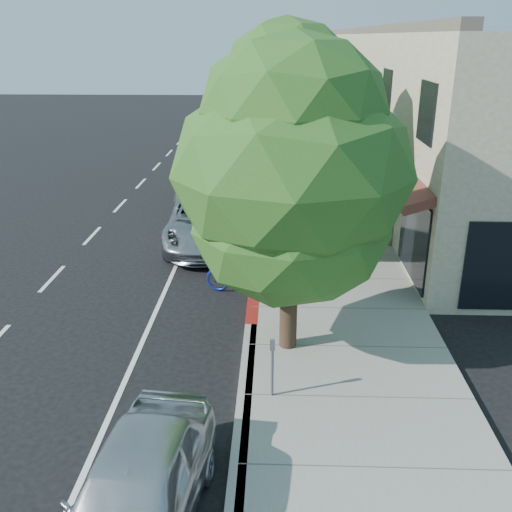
{
  "coord_description": "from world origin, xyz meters",
  "views": [
    {
      "loc": [
        0.58,
        -13.69,
        6.89
      ],
      "look_at": [
        0.06,
        0.64,
        1.35
      ],
      "focal_mm": 40.0,
      "sensor_mm": 36.0,
      "label": 1
    }
  ],
  "objects_px": {
    "silver_suv": "(208,219)",
    "white_pickup": "(253,147)",
    "street_tree_4": "(283,83)",
    "dark_suv_far": "(255,125)",
    "street_tree_2": "(285,95)",
    "cyclist": "(260,241)",
    "bicycle": "(240,276)",
    "street_tree_5": "(282,74)",
    "street_tree_3": "(284,87)",
    "street_tree_1": "(287,121)",
    "near_car_a": "(136,494)",
    "street_tree_0": "(292,175)",
    "dark_sedan": "(221,167)",
    "pedestrian": "(349,183)"
  },
  "relations": [
    {
      "from": "street_tree_4",
      "to": "silver_suv",
      "type": "relative_size",
      "value": 1.13
    },
    {
      "from": "street_tree_4",
      "to": "pedestrian",
      "type": "xyz_separation_m",
      "value": [
        2.77,
        -11.93,
        -3.19
      ]
    },
    {
      "from": "bicycle",
      "to": "dark_sedan",
      "type": "xyz_separation_m",
      "value": [
        -1.8,
        13.38,
        0.21
      ]
    },
    {
      "from": "street_tree_5",
      "to": "dark_sedan",
      "type": "xyz_separation_m",
      "value": [
        -3.1,
        -13.5,
        -3.66
      ]
    },
    {
      "from": "street_tree_3",
      "to": "white_pickup",
      "type": "relative_size",
      "value": 1.22
    },
    {
      "from": "street_tree_0",
      "to": "dark_suv_far",
      "type": "distance_m",
      "value": 30.23
    },
    {
      "from": "cyclist",
      "to": "bicycle",
      "type": "bearing_deg",
      "value": 146.81
    },
    {
      "from": "street_tree_0",
      "to": "street_tree_2",
      "type": "xyz_separation_m",
      "value": [
        0.0,
        12.0,
        0.5
      ]
    },
    {
      "from": "street_tree_2",
      "to": "street_tree_3",
      "type": "height_order",
      "value": "street_tree_2"
    },
    {
      "from": "street_tree_0",
      "to": "near_car_a",
      "type": "xyz_separation_m",
      "value": [
        -2.28,
        -5.36,
        -3.45
      ]
    },
    {
      "from": "bicycle",
      "to": "pedestrian",
      "type": "height_order",
      "value": "pedestrian"
    },
    {
      "from": "white_pickup",
      "to": "street_tree_4",
      "type": "bearing_deg",
      "value": 60.27
    },
    {
      "from": "street_tree_1",
      "to": "bicycle",
      "type": "height_order",
      "value": "street_tree_1"
    },
    {
      "from": "bicycle",
      "to": "street_tree_0",
      "type": "bearing_deg",
      "value": -140.81
    },
    {
      "from": "street_tree_5",
      "to": "white_pickup",
      "type": "bearing_deg",
      "value": -101.21
    },
    {
      "from": "street_tree_1",
      "to": "bicycle",
      "type": "distance_m",
      "value": 5.05
    },
    {
      "from": "street_tree_3",
      "to": "street_tree_4",
      "type": "bearing_deg",
      "value": 90.0
    },
    {
      "from": "silver_suv",
      "to": "dark_sedan",
      "type": "relative_size",
      "value": 1.36
    },
    {
      "from": "street_tree_1",
      "to": "dark_sedan",
      "type": "xyz_separation_m",
      "value": [
        -3.1,
        10.5,
        -3.73
      ]
    },
    {
      "from": "silver_suv",
      "to": "white_pickup",
      "type": "relative_size",
      "value": 1.0
    },
    {
      "from": "street_tree_1",
      "to": "near_car_a",
      "type": "height_order",
      "value": "street_tree_1"
    },
    {
      "from": "street_tree_3",
      "to": "dark_sedan",
      "type": "relative_size",
      "value": 1.65
    },
    {
      "from": "street_tree_3",
      "to": "pedestrian",
      "type": "relative_size",
      "value": 4.15
    },
    {
      "from": "street_tree_4",
      "to": "dark_sedan",
      "type": "relative_size",
      "value": 1.54
    },
    {
      "from": "near_car_a",
      "to": "pedestrian",
      "type": "xyz_separation_m",
      "value": [
        5.05,
        17.43,
        0.32
      ]
    },
    {
      "from": "street_tree_3",
      "to": "dark_sedan",
      "type": "distance_m",
      "value": 5.11
    },
    {
      "from": "street_tree_4",
      "to": "dark_suv_far",
      "type": "relative_size",
      "value": 1.32
    },
    {
      "from": "street_tree_3",
      "to": "silver_suv",
      "type": "bearing_deg",
      "value": -104.41
    },
    {
      "from": "street_tree_2",
      "to": "street_tree_5",
      "type": "relative_size",
      "value": 1.08
    },
    {
      "from": "street_tree_2",
      "to": "pedestrian",
      "type": "distance_m",
      "value": 4.57
    },
    {
      "from": "street_tree_2",
      "to": "white_pickup",
      "type": "xyz_separation_m",
      "value": [
        -1.7,
        9.4,
        -3.79
      ]
    },
    {
      "from": "street_tree_5",
      "to": "cyclist",
      "type": "relative_size",
      "value": 3.73
    },
    {
      "from": "street_tree_1",
      "to": "dark_sedan",
      "type": "height_order",
      "value": "street_tree_1"
    },
    {
      "from": "bicycle",
      "to": "dark_sedan",
      "type": "relative_size",
      "value": 0.45
    },
    {
      "from": "street_tree_0",
      "to": "dark_sedan",
      "type": "relative_size",
      "value": 1.55
    },
    {
      "from": "street_tree_1",
      "to": "street_tree_4",
      "type": "distance_m",
      "value": 18.0
    },
    {
      "from": "dark_sedan",
      "to": "street_tree_2",
      "type": "bearing_deg",
      "value": -47.7
    },
    {
      "from": "street_tree_2",
      "to": "silver_suv",
      "type": "distance_m",
      "value": 6.5
    },
    {
      "from": "pedestrian",
      "to": "street_tree_1",
      "type": "bearing_deg",
      "value": 30.95
    },
    {
      "from": "near_car_a",
      "to": "street_tree_0",
      "type": "bearing_deg",
      "value": 72.49
    },
    {
      "from": "bicycle",
      "to": "silver_suv",
      "type": "distance_m",
      "value": 4.61
    },
    {
      "from": "street_tree_0",
      "to": "pedestrian",
      "type": "height_order",
      "value": "street_tree_0"
    },
    {
      "from": "street_tree_4",
      "to": "pedestrian",
      "type": "distance_m",
      "value": 12.65
    },
    {
      "from": "pedestrian",
      "to": "near_car_a",
      "type": "bearing_deg",
      "value": 39.3
    },
    {
      "from": "cyclist",
      "to": "bicycle",
      "type": "height_order",
      "value": "cyclist"
    },
    {
      "from": "street_tree_4",
      "to": "street_tree_0",
      "type": "bearing_deg",
      "value": -90.0
    },
    {
      "from": "silver_suv",
      "to": "dark_sedan",
      "type": "distance_m",
      "value": 9.01
    },
    {
      "from": "street_tree_0",
      "to": "silver_suv",
      "type": "height_order",
      "value": "street_tree_0"
    },
    {
      "from": "bicycle",
      "to": "white_pickup",
      "type": "height_order",
      "value": "white_pickup"
    },
    {
      "from": "bicycle",
      "to": "dark_suv_far",
      "type": "xyz_separation_m",
      "value": [
        -0.59,
        26.87,
        0.36
      ]
    }
  ]
}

